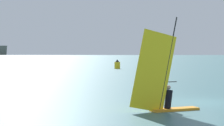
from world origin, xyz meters
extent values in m
plane|color=#386066|center=(0.00, 0.00, 0.00)|extent=(4000.00, 4000.00, 0.00)
cube|color=orange|center=(-3.24, -2.08, 0.06)|extent=(2.50, 0.70, 0.12)
cylinder|color=black|center=(-3.61, -2.07, 2.34)|extent=(1.01, 0.09, 4.45)
cube|color=yellow|center=(-4.41, -2.05, 1.95)|extent=(2.51, 0.12, 4.02)
cylinder|color=black|center=(-4.02, -2.06, 1.41)|extent=(1.77, 0.09, 0.04)
cylinder|color=black|center=(-3.59, -2.07, 0.57)|extent=(0.45, 0.33, 0.94)
sphere|color=tan|center=(-3.59, -2.07, 1.15)|extent=(0.22, 0.22, 0.22)
cylinder|color=yellow|center=(16.02, 46.40, 0.63)|extent=(1.06, 1.06, 1.27)
cone|color=black|center=(16.02, 46.40, 1.52)|extent=(0.74, 0.74, 0.50)
camera|label=1|loc=(-13.52, -17.70, 2.77)|focal=60.85mm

